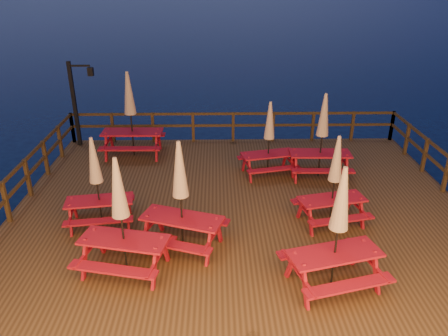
# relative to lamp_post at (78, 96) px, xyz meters

# --- Properties ---
(ground) EXTENTS (500.00, 500.00, 0.00)m
(ground) POSITION_rel_lamp_post_xyz_m (5.39, -4.55, -2.20)
(ground) COLOR black
(ground) RESTS_ON ground
(deck) EXTENTS (12.00, 10.00, 0.40)m
(deck) POSITION_rel_lamp_post_xyz_m (5.39, -4.55, -2.00)
(deck) COLOR #412B14
(deck) RESTS_ON ground
(deck_piles) EXTENTS (11.44, 9.44, 1.40)m
(deck_piles) POSITION_rel_lamp_post_xyz_m (5.39, -4.55, -2.50)
(deck_piles) COLOR #322210
(deck_piles) RESTS_ON ground
(railing) EXTENTS (11.80, 9.75, 1.10)m
(railing) POSITION_rel_lamp_post_xyz_m (5.39, -2.77, -1.03)
(railing) COLOR #322210
(railing) RESTS_ON deck
(lamp_post) EXTENTS (0.85, 0.18, 3.00)m
(lamp_post) POSITION_rel_lamp_post_xyz_m (0.00, 0.00, 0.00)
(lamp_post) COLOR black
(lamp_post) RESTS_ON deck
(picnic_table_0) EXTENTS (1.78, 1.54, 2.31)m
(picnic_table_0) POSITION_rel_lamp_post_xyz_m (1.90, -5.43, -0.60)
(picnic_table_0) COLOR maroon
(picnic_table_0) RESTS_ON deck
(picnic_table_1) EXTENTS (2.02, 1.67, 2.86)m
(picnic_table_1) POSITION_rel_lamp_post_xyz_m (1.96, -0.99, -0.31)
(picnic_table_1) COLOR maroon
(picnic_table_1) RESTS_ON deck
(picnic_table_2) EXTENTS (2.09, 1.84, 2.58)m
(picnic_table_2) POSITION_rel_lamp_post_xyz_m (2.86, -7.26, -0.45)
(picnic_table_2) COLOR maroon
(picnic_table_2) RESTS_ON deck
(picnic_table_3) EXTENTS (2.15, 1.93, 2.61)m
(picnic_table_3) POSITION_rel_lamp_post_xyz_m (7.07, -7.82, -0.44)
(picnic_table_3) COLOR maroon
(picnic_table_3) RESTS_ON deck
(picnic_table_4) EXTENTS (1.86, 1.55, 2.60)m
(picnic_table_4) POSITION_rel_lamp_post_xyz_m (7.90, -2.77, -0.44)
(picnic_table_4) COLOR maroon
(picnic_table_4) RESTS_ON deck
(picnic_table_5) EXTENTS (1.88, 1.66, 2.32)m
(picnic_table_5) POSITION_rel_lamp_post_xyz_m (7.60, -5.48, -0.59)
(picnic_table_5) COLOR maroon
(picnic_table_5) RESTS_ON deck
(picnic_table_6) EXTENTS (2.20, 2.00, 2.59)m
(picnic_table_6) POSITION_rel_lamp_post_xyz_m (3.99, -6.44, -0.45)
(picnic_table_6) COLOR maroon
(picnic_table_6) RESTS_ON deck
(picnic_table_7) EXTENTS (1.87, 1.66, 2.31)m
(picnic_table_7) POSITION_rel_lamp_post_xyz_m (6.35, -2.60, -0.59)
(picnic_table_7) COLOR maroon
(picnic_table_7) RESTS_ON deck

